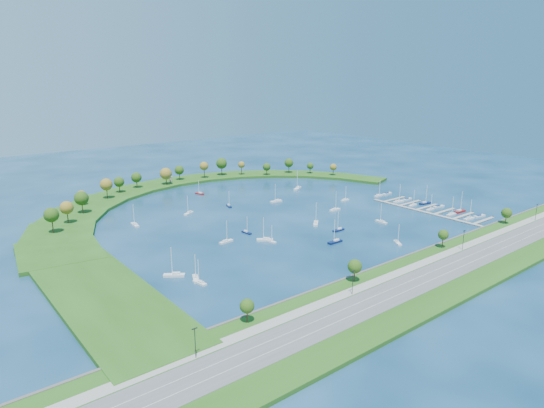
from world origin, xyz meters
TOP-DOWN VIEW (x-y plane):
  - ground at (0.00, 0.00)m, footprint 700.00×700.00m
  - south_shoreline at (0.03, -122.88)m, footprint 420.00×43.10m
  - breakwater at (-46.33, 48.72)m, footprint 286.74×247.64m
  - breakwater_trees at (-21.86, 90.31)m, footprint 238.85×88.64m
  - harbor_tower at (-12.38, 114.33)m, footprint 2.60×2.60m
  - dock_system at (85.30, -61.00)m, footprint 24.28×82.00m
  - moored_boat_0 at (-89.41, -61.03)m, footprint 5.26×8.22m
  - moored_boat_1 at (-42.45, 30.38)m, footprint 8.26×6.04m
  - moored_boat_2 at (57.16, 38.71)m, footprint 10.24×7.25m
  - moored_boat_3 at (-95.01, -52.21)m, footprint 8.99×7.53m
  - moored_boat_4 at (-90.13, -65.84)m, footprint 3.10×7.50m
  - moored_boat_5 at (-35.40, -39.91)m, footprint 8.27×7.42m
  - moored_boat_6 at (-8.59, -65.47)m, footprint 8.81×2.63m
  - moored_boat_7 at (-53.36, -29.55)m, footprint 8.32×3.23m
  - moored_boat_8 at (-34.27, -43.62)m, footprint 2.66×6.62m
  - moored_boat_9 at (5.84, -35.60)m, footprint 8.24×7.99m
  - moored_boat_10 at (-10.50, 71.80)m, footprint 4.30×7.62m
  - moored_boat_11 at (38.60, -57.74)m, footprint 2.62×8.06m
  - moored_boat_12 at (16.01, -86.67)m, footprint 5.58×7.35m
  - moored_boat_13 at (19.68, 18.80)m, footprint 9.08×3.44m
  - moored_boat_14 at (-79.15, 28.16)m, footprint 3.08×8.77m
  - moored_boat_15 at (-12.72, 29.15)m, footprint 4.03×7.47m
  - moored_boat_16 at (36.05, -21.78)m, footprint 8.54×2.65m
  - moored_boat_17 at (-35.97, -23.76)m, footprint 2.46×6.82m
  - moored_boat_18 at (59.94, -8.38)m, footprint 7.19×2.48m
  - moored_boat_19 at (7.33, -52.67)m, footprint 7.87×2.43m
  - docked_boat_0 at (85.51, -86.95)m, footprint 8.56×2.99m
  - docked_boat_1 at (95.97, -87.92)m, footprint 8.99×3.71m
  - docked_boat_2 at (85.52, -75.06)m, footprint 8.28×2.57m
  - docked_boat_3 at (96.00, -74.65)m, footprint 9.33×3.16m
  - docked_boat_4 at (85.54, -59.95)m, footprint 7.40×2.34m
  - docked_boat_5 at (95.97, -59.29)m, footprint 8.93×3.74m
  - docked_boat_6 at (85.53, -46.54)m, footprint 7.73×2.81m
  - docked_boat_7 at (96.00, -48.75)m, footprint 9.33×4.04m
  - docked_boat_8 at (85.51, -34.67)m, footprint 8.97×3.37m
  - docked_boat_9 at (95.97, -34.28)m, footprint 8.60×2.62m
  - docked_boat_10 at (87.92, -15.37)m, footprint 8.39×2.86m
  - docked_boat_11 at (97.87, -15.19)m, footprint 9.44×3.74m

SIDE VIEW (x-z plane):
  - ground at x=0.00m, z-range 0.00..0.00m
  - dock_system at x=85.30m, z-range -0.45..1.15m
  - docked_boat_9 at x=95.97m, z-range -0.23..1.51m
  - docked_boat_5 at x=95.97m, z-range -0.23..1.53m
  - docked_boat_1 at x=95.97m, z-range -0.24..1.54m
  - docked_boat_11 at x=97.87m, z-range -0.25..1.63m
  - moored_boat_8 at x=-34.27m, z-range -3.88..5.57m
  - moored_boat_17 at x=-35.97m, z-range -4.06..5.76m
  - moored_boat_18 at x=59.94m, z-range -4.33..6.06m
  - moored_boat_15 at x=-12.72m, z-range -4.42..6.16m
  - moored_boat_4 at x=-90.13m, z-range -4.48..6.22m
  - docked_boat_4 at x=85.54m, z-range -4.51..6.25m
  - moored_boat_10 at x=-10.50m, z-range -4.52..6.27m
  - moored_boat_12 at x=16.01m, z-range -4.53..6.27m
  - docked_boat_6 at x=85.53m, z-range -4.68..6.45m
  - moored_boat_19 at x=7.33m, z-range -4.85..6.63m
  - moored_boat_11 at x=38.60m, z-range -4.95..6.75m
  - moored_boat_0 at x=-89.41m, z-range -4.98..6.77m
  - moored_boat_7 at x=-53.36m, z-range -5.05..6.86m
  - moored_boat_1 at x=-42.45m, z-range -5.11..6.93m
  - docked_boat_2 at x=85.52m, z-range -5.13..6.94m
  - docked_boat_10 at x=87.92m, z-range -5.16..6.98m
  - docked_boat_0 at x=85.51m, z-range -5.26..7.10m
  - moored_boat_16 at x=36.05m, z-range -5.31..7.14m
  - moored_boat_14 at x=-79.15m, z-range -5.40..7.26m
  - moored_boat_5 at x=-35.40m, z-range -5.47..7.33m
  - moored_boat_6 at x=-8.59m, z-range -5.50..7.37m
  - docked_boat_8 at x=85.51m, z-range -5.51..7.37m
  - moored_boat_13 at x=19.68m, z-range -5.58..7.45m
  - moored_boat_9 at x=5.84m, z-range -5.65..7.53m
  - docked_boat_7 at x=96.00m, z-range -5.70..7.59m
  - docked_boat_3 at x=96.00m, z-range -5.80..7.71m
  - moored_boat_3 at x=-95.01m, z-range -5.83..7.74m
  - breakwater at x=-46.33m, z-range -0.01..1.99m
  - south_shoreline at x=0.03m, z-range -4.80..6.80m
  - moored_boat_2 at x=57.16m, z-range -6.42..8.42m
  - harbor_tower at x=-12.38m, z-range 2.05..6.68m
  - breakwater_trees at x=-21.86m, z-range 3.48..18.37m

